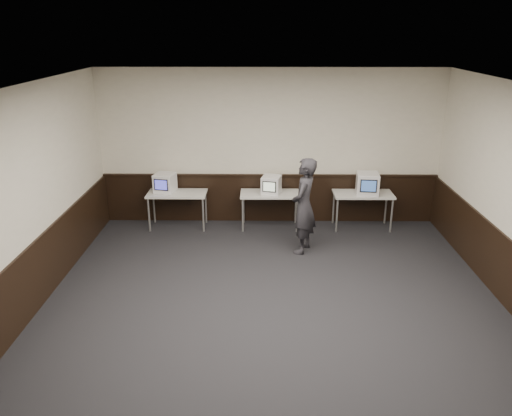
{
  "coord_description": "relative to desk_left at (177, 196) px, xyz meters",
  "views": [
    {
      "loc": [
        -0.18,
        -6.05,
        3.93
      ],
      "look_at": [
        -0.26,
        1.6,
        1.15
      ],
      "focal_mm": 35.0,
      "sensor_mm": 36.0,
      "label": 1
    }
  ],
  "objects": [
    {
      "name": "wainscot_rail",
      "position": [
        1.9,
        0.36,
        0.34
      ],
      "size": [
        6.98,
        0.06,
        0.04
      ],
      "primitive_type": "cube",
      "color": "black",
      "rests_on": "wainscot_back"
    },
    {
      "name": "wainscot_back",
      "position": [
        1.9,
        0.38,
        -0.18
      ],
      "size": [
        6.98,
        0.04,
        1.0
      ],
      "primitive_type": "cube",
      "color": "black",
      "rests_on": "back_wall"
    },
    {
      "name": "ceiling",
      "position": [
        1.9,
        -3.6,
        2.52
      ],
      "size": [
        8.0,
        8.0,
        0.0
      ],
      "primitive_type": "plane",
      "rotation": [
        3.14,
        0.0,
        0.0
      ],
      "color": "white",
      "rests_on": "back_wall"
    },
    {
      "name": "floor",
      "position": [
        1.9,
        -3.6,
        -0.68
      ],
      "size": [
        8.0,
        8.0,
        0.0
      ],
      "primitive_type": "plane",
      "color": "black",
      "rests_on": "ground"
    },
    {
      "name": "desk_center",
      "position": [
        1.9,
        0.0,
        0.0
      ],
      "size": [
        1.2,
        0.6,
        0.75
      ],
      "color": "silver",
      "rests_on": "ground"
    },
    {
      "name": "emac_left",
      "position": [
        -0.24,
        0.04,
        0.27
      ],
      "size": [
        0.46,
        0.48,
        0.39
      ],
      "rotation": [
        0.0,
        0.0,
        -0.2
      ],
      "color": "white",
      "rests_on": "desk_left"
    },
    {
      "name": "emac_right",
      "position": [
        3.86,
        -0.04,
        0.29
      ],
      "size": [
        0.48,
        0.51,
        0.44
      ],
      "rotation": [
        0.0,
        0.0,
        -0.11
      ],
      "color": "white",
      "rests_on": "desk_right"
    },
    {
      "name": "wainscot_left",
      "position": [
        -1.58,
        -3.6,
        -0.18
      ],
      "size": [
        0.04,
        7.98,
        1.0
      ],
      "primitive_type": "cube",
      "color": "black",
      "rests_on": "left_wall"
    },
    {
      "name": "emac_center",
      "position": [
        1.92,
        -0.03,
        0.25
      ],
      "size": [
        0.44,
        0.45,
        0.36
      ],
      "rotation": [
        0.0,
        0.0,
        -0.23
      ],
      "color": "white",
      "rests_on": "desk_center"
    },
    {
      "name": "person",
      "position": [
        2.49,
        -1.16,
        0.21
      ],
      "size": [
        0.62,
        0.76,
        1.78
      ],
      "primitive_type": "imported",
      "rotation": [
        0.0,
        0.0,
        -1.93
      ],
      "color": "#27262B",
      "rests_on": "ground"
    },
    {
      "name": "left_wall",
      "position": [
        -1.6,
        -3.6,
        0.92
      ],
      "size": [
        0.0,
        8.0,
        8.0
      ],
      "primitive_type": "plane",
      "rotation": [
        1.57,
        0.0,
        1.57
      ],
      "color": "beige",
      "rests_on": "ground"
    },
    {
      "name": "back_wall",
      "position": [
        1.9,
        0.4,
        0.92
      ],
      "size": [
        7.0,
        0.0,
        7.0
      ],
      "primitive_type": "plane",
      "rotation": [
        1.57,
        0.0,
        0.0
      ],
      "color": "beige",
      "rests_on": "ground"
    },
    {
      "name": "desk_left",
      "position": [
        0.0,
        0.0,
        0.0
      ],
      "size": [
        1.2,
        0.6,
        0.75
      ],
      "color": "silver",
      "rests_on": "ground"
    },
    {
      "name": "desk_right",
      "position": [
        3.8,
        0.0,
        0.0
      ],
      "size": [
        1.2,
        0.6,
        0.75
      ],
      "color": "silver",
      "rests_on": "ground"
    }
  ]
}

